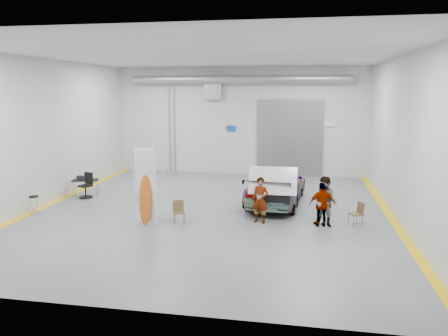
% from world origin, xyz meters
% --- Properties ---
extents(ground, '(16.00, 16.00, 0.00)m').
position_xyz_m(ground, '(0.00, 0.00, 0.00)').
color(ground, slate).
rests_on(ground, ground).
extents(room_shell, '(14.02, 16.18, 6.01)m').
position_xyz_m(room_shell, '(0.24, 2.22, 4.08)').
color(room_shell, '#B8BBBD').
rests_on(room_shell, ground).
extents(sedan_car, '(2.56, 5.37, 1.51)m').
position_xyz_m(sedan_car, '(2.45, 1.76, 0.75)').
color(sedan_car, white).
rests_on(sedan_car, ground).
extents(person_a, '(0.68, 0.53, 1.67)m').
position_xyz_m(person_a, '(2.06, -1.14, 0.83)').
color(person_a, '#8B634B').
rests_on(person_a, ground).
extents(person_b, '(1.06, 0.96, 1.77)m').
position_xyz_m(person_b, '(4.34, -1.14, 0.89)').
color(person_b, slate).
rests_on(person_b, ground).
extents(person_c, '(0.96, 0.52, 1.58)m').
position_xyz_m(person_c, '(4.22, -1.19, 0.79)').
color(person_c, '#9F6B35').
rests_on(person_c, ground).
extents(surfboard_display, '(0.82, 0.31, 2.92)m').
position_xyz_m(surfboard_display, '(-1.86, -2.08, 1.18)').
color(surfboard_display, white).
rests_on(surfboard_display, ground).
extents(folding_chair_near, '(0.52, 0.55, 0.83)m').
position_xyz_m(folding_chair_near, '(-0.77, -1.81, 0.26)').
color(folding_chair_near, brown).
rests_on(folding_chair_near, ground).
extents(folding_chair_far, '(0.52, 0.65, 0.85)m').
position_xyz_m(folding_chair_far, '(5.40, -0.95, 0.27)').
color(folding_chair_far, brown).
rests_on(folding_chair_far, ground).
extents(shop_stool, '(0.37, 0.37, 0.72)m').
position_xyz_m(shop_stool, '(-6.62, -1.57, 0.36)').
color(shop_stool, black).
rests_on(shop_stool, ground).
extents(work_table, '(1.25, 0.86, 0.93)m').
position_xyz_m(work_table, '(-6.21, 1.63, 0.71)').
color(work_table, gray).
rests_on(work_table, ground).
extents(office_chair, '(0.61, 0.64, 1.10)m').
position_xyz_m(office_chair, '(-5.91, 1.22, 0.48)').
color(office_chair, black).
rests_on(office_chair, ground).
extents(trunk_lid, '(1.76, 1.07, 0.04)m').
position_xyz_m(trunk_lid, '(2.45, -0.59, 1.53)').
color(trunk_lid, silver).
rests_on(trunk_lid, sedan_car).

